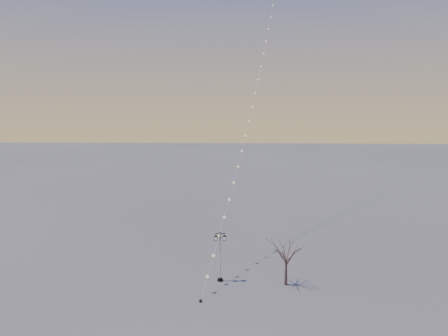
{
  "coord_description": "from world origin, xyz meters",
  "views": [
    {
      "loc": [
        2.1,
        -31.18,
        14.94
      ],
      "look_at": [
        0.62,
        6.06,
        9.59
      ],
      "focal_mm": 32.95,
      "sensor_mm": 36.0,
      "label": 1
    }
  ],
  "objects": [
    {
      "name": "kite_train",
      "position": [
        4.22,
        20.42,
        21.79
      ],
      "size": [
        10.91,
        43.48,
        43.75
      ],
      "rotation": [
        0.0,
        0.0,
        0.21
      ],
      "color": "black",
      "rests_on": "ground"
    },
    {
      "name": "bare_tree",
      "position": [
        6.06,
        2.44,
        2.87
      ],
      "size": [
        2.49,
        2.49,
        4.13
      ],
      "rotation": [
        0.0,
        0.0,
        0.3
      ],
      "color": "#463028",
      "rests_on": "ground"
    },
    {
      "name": "ground",
      "position": [
        0.0,
        0.0,
        0.0
      ],
      "size": [
        300.0,
        300.0,
        0.0
      ],
      "primitive_type": "plane",
      "color": "#515151",
      "rests_on": "ground"
    },
    {
      "name": "street_lamp",
      "position": [
        0.4,
        3.05,
        2.46
      ],
      "size": [
        1.12,
        0.49,
        4.45
      ],
      "rotation": [
        0.0,
        0.0,
        0.12
      ],
      "color": "black",
      "rests_on": "ground"
    }
  ]
}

